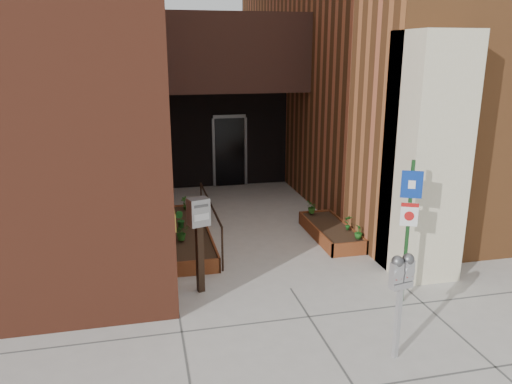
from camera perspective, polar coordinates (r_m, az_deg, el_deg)
ground at (r=9.01m, az=3.97°, el=-10.96°), size 80.00×80.00×0.00m
architecture at (r=14.77m, az=-4.56°, el=19.37°), size 20.00×14.60×10.00m
planter_left at (r=11.13m, az=-7.79°, el=-4.96°), size 0.90×3.60×0.30m
planter_right at (r=11.36m, az=8.53°, el=-4.56°), size 0.80×2.20×0.30m
handrail at (r=10.93m, az=-5.27°, el=-1.86°), size 0.04×3.34×0.90m
parking_meter at (r=6.90m, az=16.27°, el=-9.51°), size 0.35×0.19×1.52m
sign_post at (r=8.35m, az=17.06°, el=-2.77°), size 0.31×0.15×2.42m
payment_dropbox at (r=8.48m, az=-6.55°, el=-3.79°), size 0.39×0.34×1.69m
shrub_left_a at (r=10.38m, az=-8.52°, el=-4.59°), size 0.39×0.39×0.33m
shrub_left_b at (r=11.09m, az=-8.69°, el=-3.15°), size 0.28×0.28×0.36m
shrub_left_c at (r=11.42m, az=-6.55°, el=-2.51°), size 0.29×0.29×0.37m
shrub_left_d at (r=12.35m, az=-8.17°, el=-1.24°), size 0.24×0.24×0.33m
shrub_right_a at (r=10.57m, az=11.63°, el=-4.48°), size 0.21×0.21×0.29m
shrub_right_b at (r=11.02m, az=10.49°, el=-3.44°), size 0.19×0.19×0.33m
shrub_right_c at (r=12.00m, az=6.39°, el=-1.74°), size 0.38×0.38×0.31m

